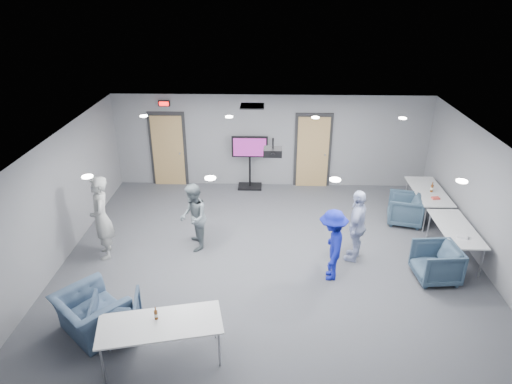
{
  "coord_description": "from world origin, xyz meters",
  "views": [
    {
      "loc": [
        -0.06,
        -8.5,
        5.59
      ],
      "look_at": [
        -0.35,
        0.87,
        1.2
      ],
      "focal_mm": 32.0,
      "sensor_mm": 36.0,
      "label": 1
    }
  ],
  "objects_px": {
    "chair_right_b": "(436,263)",
    "tv_stand": "(250,159)",
    "chair_front_b": "(92,314)",
    "person_a": "(101,218)",
    "bottle_front": "(156,315)",
    "bottle_right": "(432,188)",
    "table_right_b": "(456,230)",
    "projector": "(273,152)",
    "person_c": "(357,226)",
    "chair_right_a": "(405,209)",
    "person_b": "(193,217)",
    "person_d": "(332,245)",
    "table_front_left": "(160,326)",
    "chair_front_a": "(117,315)",
    "table_right_a": "(429,192)"
  },
  "relations": [
    {
      "from": "table_right_b",
      "to": "bottle_front",
      "type": "xyz_separation_m",
      "value": [
        -5.8,
        -3.09,
        0.13
      ]
    },
    {
      "from": "projector",
      "to": "chair_front_a",
      "type": "bearing_deg",
      "value": -133.63
    },
    {
      "from": "chair_right_a",
      "to": "chair_right_b",
      "type": "relative_size",
      "value": 0.98
    },
    {
      "from": "chair_front_b",
      "to": "bottle_front",
      "type": "xyz_separation_m",
      "value": [
        1.27,
        -0.5,
        0.45
      ]
    },
    {
      "from": "chair_front_b",
      "to": "projector",
      "type": "relative_size",
      "value": 2.93
    },
    {
      "from": "person_b",
      "to": "projector",
      "type": "relative_size",
      "value": 4.04
    },
    {
      "from": "bottle_right",
      "to": "chair_front_b",
      "type": "bearing_deg",
      "value": -148.14
    },
    {
      "from": "chair_front_a",
      "to": "table_right_b",
      "type": "relative_size",
      "value": 0.45
    },
    {
      "from": "projector",
      "to": "chair_right_a",
      "type": "bearing_deg",
      "value": 25.55
    },
    {
      "from": "chair_right_b",
      "to": "tv_stand",
      "type": "bearing_deg",
      "value": -143.01
    },
    {
      "from": "person_d",
      "to": "bottle_front",
      "type": "height_order",
      "value": "person_d"
    },
    {
      "from": "chair_front_b",
      "to": "projector",
      "type": "distance_m",
      "value": 4.55
    },
    {
      "from": "chair_front_b",
      "to": "table_front_left",
      "type": "xyz_separation_m",
      "value": [
        1.35,
        -0.6,
        0.32
      ]
    },
    {
      "from": "table_right_a",
      "to": "chair_right_a",
      "type": "bearing_deg",
      "value": 118.95
    },
    {
      "from": "person_c",
      "to": "chair_right_a",
      "type": "height_order",
      "value": "person_c"
    },
    {
      "from": "person_a",
      "to": "chair_right_a",
      "type": "bearing_deg",
      "value": 84.63
    },
    {
      "from": "person_a",
      "to": "bottle_right",
      "type": "bearing_deg",
      "value": 85.43
    },
    {
      "from": "person_b",
      "to": "chair_front_a",
      "type": "relative_size",
      "value": 1.98
    },
    {
      "from": "person_d",
      "to": "table_front_left",
      "type": "height_order",
      "value": "person_d"
    },
    {
      "from": "chair_right_b",
      "to": "bottle_right",
      "type": "bearing_deg",
      "value": 160.62
    },
    {
      "from": "chair_front_b",
      "to": "bottle_front",
      "type": "distance_m",
      "value": 1.44
    },
    {
      "from": "chair_right_a",
      "to": "chair_right_b",
      "type": "distance_m",
      "value": 2.39
    },
    {
      "from": "person_c",
      "to": "table_right_b",
      "type": "xyz_separation_m",
      "value": [
        2.16,
        0.13,
        -0.14
      ]
    },
    {
      "from": "person_d",
      "to": "chair_front_a",
      "type": "bearing_deg",
      "value": -58.92
    },
    {
      "from": "person_c",
      "to": "chair_front_b",
      "type": "bearing_deg",
      "value": -41.02
    },
    {
      "from": "person_a",
      "to": "person_d",
      "type": "xyz_separation_m",
      "value": [
        4.87,
        -0.67,
        -0.17
      ]
    },
    {
      "from": "table_right_b",
      "to": "chair_front_a",
      "type": "bearing_deg",
      "value": 111.32
    },
    {
      "from": "person_d",
      "to": "chair_front_a",
      "type": "relative_size",
      "value": 1.94
    },
    {
      "from": "person_a",
      "to": "bottle_front",
      "type": "xyz_separation_m",
      "value": [
        1.84,
        -2.91,
        -0.12
      ]
    },
    {
      "from": "person_b",
      "to": "table_right_b",
      "type": "height_order",
      "value": "person_b"
    },
    {
      "from": "bottle_right",
      "to": "tv_stand",
      "type": "xyz_separation_m",
      "value": [
        -4.65,
        1.73,
        0.06
      ]
    },
    {
      "from": "chair_right_a",
      "to": "bottle_front",
      "type": "height_order",
      "value": "bottle_front"
    },
    {
      "from": "chair_right_b",
      "to": "table_right_b",
      "type": "height_order",
      "value": "chair_right_b"
    },
    {
      "from": "table_right_b",
      "to": "chair_right_b",
      "type": "bearing_deg",
      "value": 142.56
    },
    {
      "from": "person_a",
      "to": "projector",
      "type": "bearing_deg",
      "value": 74.44
    },
    {
      "from": "chair_right_b",
      "to": "table_right_a",
      "type": "height_order",
      "value": "chair_right_b"
    },
    {
      "from": "person_a",
      "to": "table_right_a",
      "type": "height_order",
      "value": "person_a"
    },
    {
      "from": "person_d",
      "to": "person_a",
      "type": "bearing_deg",
      "value": -91.0
    },
    {
      "from": "chair_front_b",
      "to": "person_d",
      "type": "bearing_deg",
      "value": -116.12
    },
    {
      "from": "chair_front_b",
      "to": "chair_right_b",
      "type": "bearing_deg",
      "value": -122.96
    },
    {
      "from": "table_front_left",
      "to": "bottle_front",
      "type": "relative_size",
      "value": 8.86
    },
    {
      "from": "person_c",
      "to": "person_a",
      "type": "bearing_deg",
      "value": -67.13
    },
    {
      "from": "person_a",
      "to": "chair_right_a",
      "type": "xyz_separation_m",
      "value": [
        7.0,
        1.72,
        -0.56
      ]
    },
    {
      "from": "person_d",
      "to": "chair_front_b",
      "type": "height_order",
      "value": "person_d"
    },
    {
      "from": "person_a",
      "to": "bottle_front",
      "type": "height_order",
      "value": "person_a"
    },
    {
      "from": "chair_right_b",
      "to": "table_right_a",
      "type": "xyz_separation_m",
      "value": [
        0.65,
        2.75,
        0.3
      ]
    },
    {
      "from": "person_a",
      "to": "bottle_right",
      "type": "relative_size",
      "value": 6.91
    },
    {
      "from": "table_right_b",
      "to": "bottle_right",
      "type": "bearing_deg",
      "value": -1.12
    },
    {
      "from": "chair_front_a",
      "to": "table_right_b",
      "type": "xyz_separation_m",
      "value": [
        6.64,
        2.59,
        0.32
      ]
    },
    {
      "from": "chair_front_b",
      "to": "table_right_b",
      "type": "distance_m",
      "value": 7.54
    }
  ]
}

